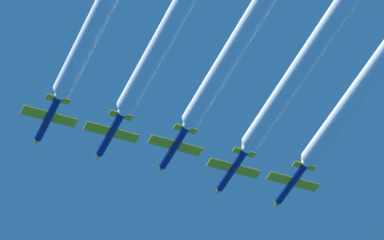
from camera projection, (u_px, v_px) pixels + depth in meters
The scene contains 10 objects.
jet_far_left at pixel (48, 119), 211.05m from camera, with size 8.26×12.03×2.89m.
jet_inner_left at pixel (110, 135), 213.68m from camera, with size 8.26×12.03×2.89m.
jet_center at pixel (173, 148), 216.62m from camera, with size 8.26×12.03×2.89m.
jet_inner_right at pixel (232, 171), 219.86m from camera, with size 8.26×12.03×2.89m.
jet_far_right at pixel (291, 184), 222.49m from camera, with size 8.26×12.03×2.89m.
smoke_trail_far_left at pixel (102, 10), 194.26m from camera, with size 2.82×37.11×2.82m.
smoke_trail_inner_left at pixel (167, 32), 197.40m from camera, with size 2.82×35.64×2.82m.
smoke_trail_center at pixel (238, 44), 199.75m from camera, with size 2.82×37.32×2.82m.
smoke_trail_inner_right at pixel (306, 61), 201.53m from camera, with size 2.82×41.52×2.82m.
smoke_trail_far_right at pixel (354, 97), 207.47m from camera, with size 2.82×32.01×2.82m.
Camera 1 is at (-59.77, -154.82, 1.44)m, focal length 135.58 mm.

